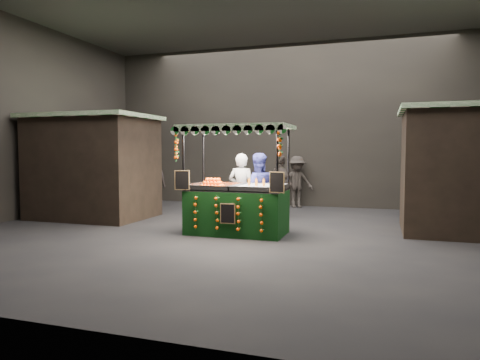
% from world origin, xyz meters
% --- Properties ---
extents(ground, '(12.00, 12.00, 0.00)m').
position_xyz_m(ground, '(0.00, 0.00, 0.00)').
color(ground, black).
rests_on(ground, ground).
extents(market_hall, '(12.10, 10.10, 5.05)m').
position_xyz_m(market_hall, '(0.00, 0.00, 3.38)').
color(market_hall, black).
rests_on(market_hall, ground).
extents(neighbour_stall_left, '(3.00, 2.20, 2.60)m').
position_xyz_m(neighbour_stall_left, '(-4.40, 1.00, 1.31)').
color(neighbour_stall_left, black).
rests_on(neighbour_stall_left, ground).
extents(neighbour_stall_right, '(3.00, 2.20, 2.60)m').
position_xyz_m(neighbour_stall_right, '(4.40, 1.50, 1.31)').
color(neighbour_stall_right, black).
rests_on(neighbour_stall_right, ground).
extents(juice_stall, '(2.29, 1.35, 2.22)m').
position_xyz_m(juice_stall, '(-0.22, 0.01, 0.69)').
color(juice_stall, black).
rests_on(juice_stall, ground).
extents(vendor_grey, '(0.61, 0.40, 1.65)m').
position_xyz_m(vendor_grey, '(-0.41, 0.88, 0.82)').
color(vendor_grey, gray).
rests_on(vendor_grey, ground).
extents(vendor_blue, '(0.99, 0.90, 1.65)m').
position_xyz_m(vendor_blue, '(-0.02, 0.85, 0.83)').
color(vendor_blue, navy).
rests_on(vendor_blue, ground).
extents(shopper_0, '(0.68, 0.58, 1.58)m').
position_xyz_m(shopper_0, '(-3.59, 2.13, 0.79)').
color(shopper_0, black).
rests_on(shopper_0, ground).
extents(shopper_1, '(1.15, 1.05, 1.94)m').
position_xyz_m(shopper_1, '(4.13, 2.82, 0.97)').
color(shopper_1, '#2E2825').
rests_on(shopper_1, ground).
extents(shopper_2, '(0.97, 0.88, 1.59)m').
position_xyz_m(shopper_2, '(0.10, 2.61, 0.80)').
color(shopper_2, '#2B2523').
rests_on(shopper_2, ground).
extents(shopper_3, '(1.15, 0.99, 1.55)m').
position_xyz_m(shopper_3, '(0.15, 4.60, 0.78)').
color(shopper_3, '#2C2724').
rests_on(shopper_3, ground).
extents(shopper_4, '(1.07, 0.96, 1.83)m').
position_xyz_m(shopper_4, '(-4.05, 3.23, 0.92)').
color(shopper_4, '#2E2625').
rests_on(shopper_4, ground).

